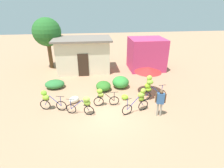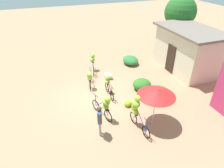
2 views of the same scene
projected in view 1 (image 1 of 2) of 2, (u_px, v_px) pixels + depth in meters
ground_plane at (108, 112)px, 10.61m from camera, size 60.00×60.00×0.00m
building_low at (83, 55)px, 16.36m from camera, size 5.08×3.17×3.06m
shop_pink at (146, 54)px, 16.98m from camera, size 3.20×2.80×2.92m
tree_behind_building at (47, 32)px, 16.44m from camera, size 2.58×2.58×4.73m
hedge_bush_front_left at (55, 84)px, 13.50m from camera, size 1.44×1.18×0.61m
hedge_bush_front_right at (103, 86)px, 13.11m from camera, size 1.09×1.16×0.68m
hedge_bush_mid at (121, 82)px, 13.55m from camera, size 1.25×1.30×0.85m
market_umbrella at (148, 70)px, 12.03m from camera, size 1.82×1.82×1.98m
bicycle_leftmost at (48, 99)px, 10.52m from camera, size 1.62×0.54×1.27m
bicycle_near_pile at (84, 104)px, 10.07m from camera, size 1.62×0.61×1.20m
bicycle_center_loaded at (103, 96)px, 10.97m from camera, size 1.59×0.32×1.19m
bicycle_by_shop at (140, 99)px, 10.34m from camera, size 1.69×0.69×1.46m
bicycle_rightmost at (150, 86)px, 11.52m from camera, size 1.72×0.44×1.74m
banana_pile_on_ground at (125, 97)px, 11.98m from camera, size 0.51×0.61×0.33m
produce_sack at (74, 100)px, 11.52m from camera, size 0.83×0.76×0.44m
person_vendor at (160, 100)px, 9.87m from camera, size 0.56×0.30×1.64m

